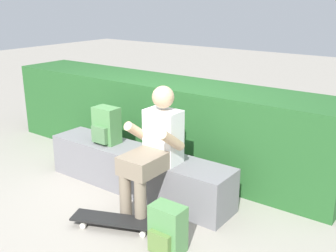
{
  "coord_description": "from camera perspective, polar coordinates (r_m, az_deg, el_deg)",
  "views": [
    {
      "loc": [
        2.6,
        -2.63,
        1.98
      ],
      "look_at": [
        0.32,
        0.45,
        0.75
      ],
      "focal_mm": 43.1,
      "sensor_mm": 36.0,
      "label": 1
    }
  ],
  "objects": [
    {
      "name": "person_skater",
      "position": [
        3.77,
        -2.0,
        -2.92
      ],
      "size": [
        0.49,
        0.62,
        1.2
      ],
      "color": "white",
      "rests_on": "ground"
    },
    {
      "name": "skateboard_near_person",
      "position": [
        3.73,
        -7.46,
        -13.09
      ],
      "size": [
        0.82,
        0.49,
        0.09
      ],
      "color": "black",
      "rests_on": "ground"
    },
    {
      "name": "backpack_on_ground",
      "position": [
        3.35,
        -0.12,
        -14.42
      ],
      "size": [
        0.28,
        0.23,
        0.4
      ],
      "color": "#51894C",
      "rests_on": "ground"
    },
    {
      "name": "hedge_row",
      "position": [
        5.07,
        -1.08,
        0.93
      ],
      "size": [
        4.51,
        0.79,
        1.02
      ],
      "color": "#255827",
      "rests_on": "ground"
    },
    {
      "name": "bench_main",
      "position": [
        4.31,
        -4.43,
        -6.26
      ],
      "size": [
        2.19,
        0.43,
        0.45
      ],
      "color": "slate",
      "rests_on": "ground"
    },
    {
      "name": "ground_plane",
      "position": [
        4.19,
        -7.37,
        -10.53
      ],
      "size": [
        24.0,
        24.0,
        0.0
      ],
      "primitive_type": "plane",
      "color": "gray"
    },
    {
      "name": "backpack_on_bench",
      "position": [
        4.43,
        -8.74,
        0.02
      ],
      "size": [
        0.28,
        0.23,
        0.4
      ],
      "color": "#51894C",
      "rests_on": "bench_main"
    }
  ]
}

